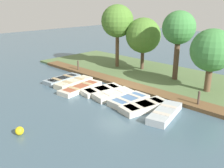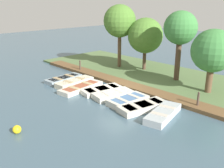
{
  "view_description": "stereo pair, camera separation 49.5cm",
  "coord_description": "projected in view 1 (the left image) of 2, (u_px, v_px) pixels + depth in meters",
  "views": [
    {
      "loc": [
        12.1,
        11.41,
        6.07
      ],
      "look_at": [
        0.37,
        -0.04,
        0.65
      ],
      "focal_mm": 40.0,
      "sensor_mm": 36.0,
      "label": 1
    },
    {
      "loc": [
        11.75,
        11.75,
        6.07
      ],
      "look_at": [
        0.37,
        -0.04,
        0.65
      ],
      "focal_mm": 40.0,
      "sensor_mm": 36.0,
      "label": 2
    }
  ],
  "objects": [
    {
      "name": "park_tree_center",
      "position": [
        179.0,
        29.0,
        18.78
      ],
      "size": [
        2.52,
        2.52,
        5.48
      ],
      "color": "#4C3828",
      "rests_on": "ground_plane"
    },
    {
      "name": "rowboat_3",
      "position": [
        102.0,
        90.0,
        17.54
      ],
      "size": [
        3.06,
        1.76,
        0.34
      ],
      "rotation": [
        0.0,
        0.0,
        -0.21
      ],
      "color": "beige",
      "rests_on": "ground_plane"
    },
    {
      "name": "shore_bank",
      "position": [
        157.0,
        76.0,
        21.06
      ],
      "size": [
        8.0,
        24.0,
        0.17
      ],
      "color": "#567042",
      "rests_on": "ground_plane"
    },
    {
      "name": "mooring_post_far",
      "position": [
        199.0,
        99.0,
        14.81
      ],
      "size": [
        0.13,
        0.13,
        1.09
      ],
      "color": "#47382D",
      "rests_on": "ground_plane"
    },
    {
      "name": "rowboat_1",
      "position": [
        74.0,
        83.0,
        18.98
      ],
      "size": [
        3.15,
        1.26,
        0.42
      ],
      "rotation": [
        0.0,
        0.0,
        0.08
      ],
      "color": "beige",
      "rests_on": "ground_plane"
    },
    {
      "name": "park_tree_left",
      "position": [
        143.0,
        36.0,
        22.05
      ],
      "size": [
        3.1,
        3.1,
        4.78
      ],
      "color": "#4C3828",
      "rests_on": "ground_plane"
    },
    {
      "name": "rowboat_5",
      "position": [
        129.0,
        100.0,
        15.61
      ],
      "size": [
        2.7,
        1.41,
        0.41
      ],
      "rotation": [
        0.0,
        0.0,
        -0.06
      ],
      "color": "beige",
      "rests_on": "ground_plane"
    },
    {
      "name": "buoy",
      "position": [
        19.0,
        131.0,
        11.91
      ],
      "size": [
        0.41,
        0.41,
        0.41
      ],
      "color": "yellow",
      "rests_on": "ground_plane"
    },
    {
      "name": "park_tree_right",
      "position": [
        212.0,
        51.0,
        16.45
      ],
      "size": [
        2.84,
        2.84,
        4.45
      ],
      "color": "brown",
      "rests_on": "ground_plane"
    },
    {
      "name": "rowboat_7",
      "position": [
        165.0,
        113.0,
        13.82
      ],
      "size": [
        3.16,
        1.67,
        0.42
      ],
      "rotation": [
        0.0,
        0.0,
        0.22
      ],
      "color": "#B2BCC1",
      "rests_on": "ground_plane"
    },
    {
      "name": "ground_plane",
      "position": [
        116.0,
        92.0,
        17.69
      ],
      "size": [
        80.0,
        80.0,
        0.0
      ],
      "primitive_type": "plane",
      "color": "#425B6B"
    },
    {
      "name": "rowboat_4",
      "position": [
        114.0,
        94.0,
        16.61
      ],
      "size": [
        2.89,
        1.78,
        0.39
      ],
      "rotation": [
        0.0,
        0.0,
        -0.22
      ],
      "color": "beige",
      "rests_on": "ground_plane"
    },
    {
      "name": "rowboat_0",
      "position": [
        62.0,
        79.0,
        19.95
      ],
      "size": [
        3.12,
        1.34,
        0.34
      ],
      "rotation": [
        0.0,
        0.0,
        0.08
      ],
      "color": "#8C9EA8",
      "rests_on": "ground_plane"
    },
    {
      "name": "dock_walkway",
      "position": [
        129.0,
        85.0,
        18.63
      ],
      "size": [
        1.23,
        20.66,
        0.24
      ],
      "color": "brown",
      "rests_on": "ground_plane"
    },
    {
      "name": "park_tree_far_left",
      "position": [
        117.0,
        21.0,
        22.61
      ],
      "size": [
        2.95,
        2.95,
        5.88
      ],
      "color": "brown",
      "rests_on": "ground_plane"
    },
    {
      "name": "rowboat_6",
      "position": [
        144.0,
        106.0,
        14.75
      ],
      "size": [
        3.23,
        1.78,
        0.39
      ],
      "rotation": [
        0.0,
        0.0,
        -0.22
      ],
      "color": "beige",
      "rests_on": "ground_plane"
    },
    {
      "name": "mooring_post_near",
      "position": [
        78.0,
        66.0,
        22.41
      ],
      "size": [
        0.13,
        0.13,
        1.09
      ],
      "color": "#47382D",
      "rests_on": "ground_plane"
    },
    {
      "name": "rowboat_2",
      "position": [
        81.0,
        88.0,
        17.99
      ],
      "size": [
        3.62,
        1.55,
        0.34
      ],
      "rotation": [
        0.0,
        0.0,
        0.13
      ],
      "color": "beige",
      "rests_on": "ground_plane"
    }
  ]
}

